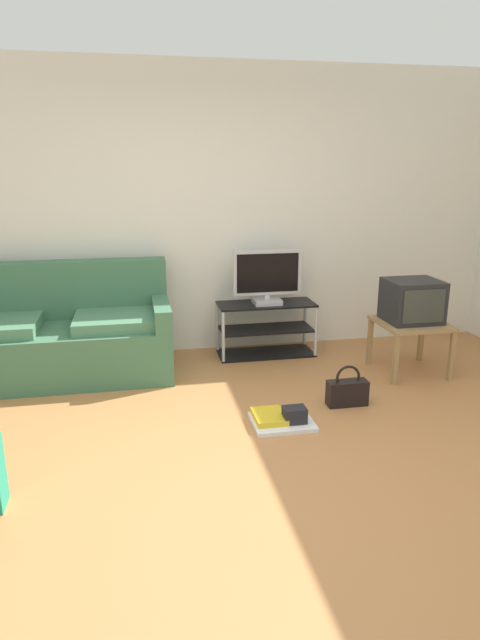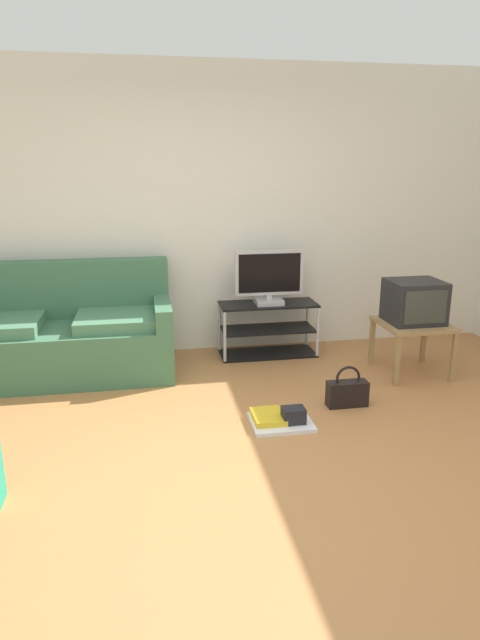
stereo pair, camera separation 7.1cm
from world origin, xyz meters
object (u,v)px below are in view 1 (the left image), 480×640
(couch, at_px, (60,336))
(flat_tv, at_px, (267,278))
(handbag, at_px, (347,391))
(side_table, at_px, (411,329))
(tv_stand, at_px, (266,329))
(crt_tv, at_px, (412,301))
(floor_tray, at_px, (282,419))

(couch, height_order, flat_tv, flat_tv)
(handbag, bearing_deg, side_table, 35.15)
(tv_stand, distance_m, handbag, 1.32)
(flat_tv, relative_size, crt_tv, 1.43)
(couch, distance_m, floor_tray, 2.12)
(crt_tv, relative_size, handbag, 1.40)
(crt_tv, bearing_deg, flat_tv, 149.51)
(couch, bearing_deg, side_table, -9.90)
(couch, relative_size, handbag, 5.86)
(tv_stand, distance_m, flat_tv, 0.51)
(couch, xyz_separation_m, side_table, (3.02, -0.53, 0.05))
(flat_tv, bearing_deg, side_table, -31.09)
(tv_stand, bearing_deg, floor_tray, -99.39)
(flat_tv, height_order, crt_tv, flat_tv)
(flat_tv, distance_m, floor_tray, 1.65)
(tv_stand, bearing_deg, flat_tv, -90.00)
(handbag, bearing_deg, tv_stand, 104.77)
(couch, bearing_deg, handbag, -26.14)
(couch, bearing_deg, crt_tv, -9.61)
(floor_tray, bearing_deg, side_table, 29.54)
(couch, height_order, floor_tray, couch)
(flat_tv, xyz_separation_m, handbag, (0.33, -1.25, -0.66))
(flat_tv, height_order, side_table, flat_tv)
(flat_tv, bearing_deg, handbag, -74.97)
(tv_stand, relative_size, crt_tv, 2.04)
(crt_tv, xyz_separation_m, floor_tray, (-1.38, -0.80, -0.61))
(crt_tv, distance_m, handbag, 1.13)
(couch, xyz_separation_m, flat_tv, (1.89, 0.16, 0.41))
(side_table, relative_size, floor_tray, 1.33)
(couch, bearing_deg, flat_tv, 4.73)
(side_table, distance_m, crt_tv, 0.25)
(couch, bearing_deg, tv_stand, 5.40)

